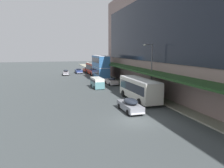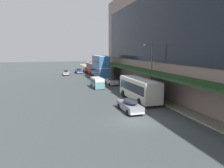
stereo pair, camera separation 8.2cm
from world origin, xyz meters
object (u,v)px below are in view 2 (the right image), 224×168
(sedan_far_back, at_px, (130,105))
(vw_van, at_px, (97,82))
(sedan_oncoming_front, at_px, (66,72))
(transit_bus_kerbside_far, at_px, (93,68))
(transit_bus_kerbside_rear, at_px, (101,66))
(sedan_second_mid, at_px, (87,70))
(pedestrian_at_kerb, at_px, (160,91))
(transit_bus_kerbside_front, at_px, (139,88))
(sedan_lead_near, at_px, (111,81))
(street_lamp, at_px, (151,66))
(sedan_lead_mid, at_px, (79,71))

(sedan_far_back, relative_size, vw_van, 1.06)
(sedan_oncoming_front, relative_size, vw_van, 1.07)
(transit_bus_kerbside_far, height_order, vw_van, transit_bus_kerbside_far)
(transit_bus_kerbside_rear, xyz_separation_m, sedan_second_mid, (-0.44, 17.84, -2.31))
(transit_bus_kerbside_far, relative_size, sedan_far_back, 1.91)
(transit_bus_kerbside_rear, xyz_separation_m, pedestrian_at_kerb, (3.24, -24.34, -1.95))
(transit_bus_kerbside_front, bearing_deg, sedan_lead_near, 89.52)
(transit_bus_kerbside_rear, height_order, street_lamp, street_lamp)
(sedan_lead_near, distance_m, sedan_oncoming_front, 21.93)
(pedestrian_at_kerb, xyz_separation_m, street_lamp, (-0.61, 1.95, 3.50))
(street_lamp, bearing_deg, sedan_far_back, -130.84)
(sedan_second_mid, bearing_deg, sedan_lead_near, -88.75)
(vw_van, bearing_deg, transit_bus_kerbside_rear, 74.09)
(transit_bus_kerbside_rear, bearing_deg, transit_bus_kerbside_front, -89.93)
(sedan_far_back, distance_m, sedan_second_mid, 47.03)
(sedan_oncoming_front, xyz_separation_m, vw_van, (4.09, -23.60, 0.31))
(sedan_lead_near, bearing_deg, sedan_oncoming_front, 110.76)
(sedan_far_back, distance_m, vw_van, 16.72)
(transit_bus_kerbside_far, distance_m, pedestrian_at_kerb, 34.80)
(street_lamp, bearing_deg, transit_bus_kerbside_front, -145.09)
(sedan_oncoming_front, height_order, vw_van, vw_van)
(transit_bus_kerbside_rear, bearing_deg, street_lamp, -83.29)
(pedestrian_at_kerb, bearing_deg, sedan_oncoming_front, 106.99)
(sedan_lead_near, bearing_deg, vw_van, -140.00)
(transit_bus_kerbside_far, height_order, street_lamp, street_lamp)
(sedan_lead_mid, distance_m, sedan_oncoming_front, 5.60)
(transit_bus_kerbside_far, relative_size, pedestrian_at_kerb, 5.05)
(transit_bus_kerbside_rear, bearing_deg, transit_bus_kerbside_far, 89.24)
(sedan_second_mid, distance_m, vw_van, 30.39)
(transit_bus_kerbside_rear, xyz_separation_m, sedan_far_back, (-3.18, -29.11, -2.35))
(transit_bus_kerbside_front, distance_m, transit_bus_kerbside_rear, 24.24)
(street_lamp, bearing_deg, transit_bus_kerbside_rear, 96.71)
(sedan_lead_mid, relative_size, street_lamp, 0.62)
(vw_van, distance_m, pedestrian_at_kerb, 13.74)
(sedan_second_mid, bearing_deg, transit_bus_kerbside_far, -85.65)
(transit_bus_kerbside_front, xyz_separation_m, transit_bus_kerbside_rear, (-0.03, 24.21, 1.32))
(transit_bus_kerbside_front, relative_size, vw_van, 2.02)
(transit_bus_kerbside_front, relative_size, pedestrian_at_kerb, 5.01)
(sedan_oncoming_front, xyz_separation_m, street_lamp, (10.25, -33.60, 3.89))
(street_lamp, bearing_deg, sedan_lead_mid, 99.29)
(transit_bus_kerbside_front, xyz_separation_m, pedestrian_at_kerb, (3.21, -0.14, -0.63))
(transit_bus_kerbside_front, xyz_separation_m, transit_bus_kerbside_far, (0.11, 34.52, 0.12))
(transit_bus_kerbside_front, bearing_deg, pedestrian_at_kerb, -2.41)
(transit_bus_kerbside_rear, bearing_deg, sedan_far_back, -96.23)
(sedan_second_mid, height_order, sedan_oncoming_front, sedan_second_mid)
(pedestrian_at_kerb, bearing_deg, sedan_lead_mid, 99.70)
(transit_bus_kerbside_front, height_order, sedan_oncoming_front, transit_bus_kerbside_front)
(transit_bus_kerbside_rear, distance_m, sedan_oncoming_front, 13.75)
(transit_bus_kerbside_far, xyz_separation_m, pedestrian_at_kerb, (3.10, -34.65, -0.75))
(sedan_second_mid, relative_size, sedan_oncoming_front, 0.94)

